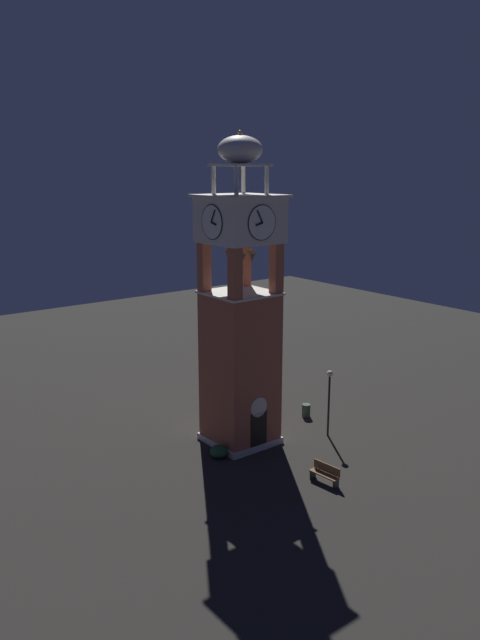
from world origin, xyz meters
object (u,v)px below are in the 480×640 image
clock_tower (240,323)px  trash_bin (306,410)px  park_bench (325,473)px  lamp_post (329,391)px

clock_tower → trash_bin: (5.45, 0.33, -6.50)m
clock_tower → park_bench: 9.04m
clock_tower → trash_bin: 8.49m
park_bench → trash_bin: size_ratio=2.05×
lamp_post → trash_bin: bearing=71.1°
clock_tower → trash_bin: size_ratio=21.13×
clock_tower → lamp_post: bearing=-29.3°
clock_tower → park_bench: size_ratio=10.33×
park_bench → trash_bin: 8.40m
clock_tower → trash_bin: clock_tower is taller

